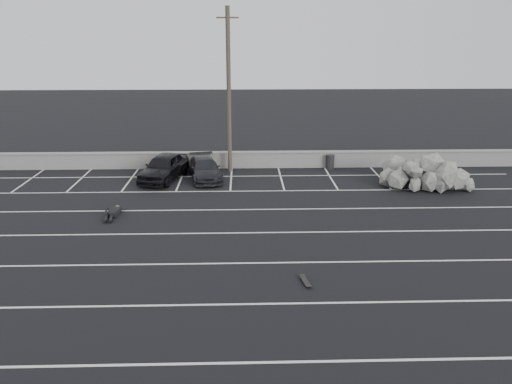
{
  "coord_description": "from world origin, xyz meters",
  "views": [
    {
      "loc": [
        1.68,
        -17.23,
        8.4
      ],
      "look_at": [
        2.33,
        5.73,
        1.0
      ],
      "focal_mm": 35.0,
      "sensor_mm": 36.0,
      "label": 1
    }
  ],
  "objects_px": {
    "car_right": "(205,169)",
    "utility_pole": "(229,91)",
    "riprap_pile": "(425,178)",
    "skateboard": "(305,281)",
    "car_left": "(164,167)",
    "trash_bin": "(330,162)",
    "person": "(114,209)"
  },
  "relations": [
    {
      "from": "riprap_pile",
      "to": "person",
      "type": "xyz_separation_m",
      "value": [
        -16.49,
        -3.97,
        -0.27
      ]
    },
    {
      "from": "utility_pole",
      "to": "trash_bin",
      "type": "xyz_separation_m",
      "value": [
        6.4,
        0.4,
        -4.52
      ]
    },
    {
      "from": "car_right",
      "to": "skateboard",
      "type": "height_order",
      "value": "car_right"
    },
    {
      "from": "car_left",
      "to": "skateboard",
      "type": "bearing_deg",
      "value": -47.51
    },
    {
      "from": "trash_bin",
      "to": "riprap_pile",
      "type": "xyz_separation_m",
      "value": [
        4.68,
        -4.06,
        0.07
      ]
    },
    {
      "from": "car_right",
      "to": "skateboard",
      "type": "bearing_deg",
      "value": -82.54
    },
    {
      "from": "car_left",
      "to": "utility_pole",
      "type": "bearing_deg",
      "value": 39.5
    },
    {
      "from": "car_right",
      "to": "utility_pole",
      "type": "height_order",
      "value": "utility_pole"
    },
    {
      "from": "person",
      "to": "skateboard",
      "type": "relative_size",
      "value": 3.23
    },
    {
      "from": "trash_bin",
      "to": "riprap_pile",
      "type": "relative_size",
      "value": 0.17
    },
    {
      "from": "car_right",
      "to": "person",
      "type": "bearing_deg",
      "value": -134.74
    },
    {
      "from": "riprap_pile",
      "to": "skateboard",
      "type": "relative_size",
      "value": 6.76
    },
    {
      "from": "utility_pole",
      "to": "car_right",
      "type": "bearing_deg",
      "value": -130.7
    },
    {
      "from": "car_left",
      "to": "trash_bin",
      "type": "bearing_deg",
      "value": 26.87
    },
    {
      "from": "car_left",
      "to": "skateboard",
      "type": "height_order",
      "value": "car_left"
    },
    {
      "from": "riprap_pile",
      "to": "skateboard",
      "type": "xyz_separation_m",
      "value": [
        -8.13,
        -11.18,
        -0.45
      ]
    },
    {
      "from": "skateboard",
      "to": "car_left",
      "type": "bearing_deg",
      "value": 107.82
    },
    {
      "from": "trash_bin",
      "to": "car_right",
      "type": "bearing_deg",
      "value": -165.1
    },
    {
      "from": "car_right",
      "to": "riprap_pile",
      "type": "distance_m",
      "value": 12.68
    },
    {
      "from": "car_right",
      "to": "trash_bin",
      "type": "height_order",
      "value": "car_right"
    },
    {
      "from": "skateboard",
      "to": "car_right",
      "type": "bearing_deg",
      "value": 98.77
    },
    {
      "from": "car_right",
      "to": "utility_pole",
      "type": "distance_m",
      "value": 4.9
    },
    {
      "from": "trash_bin",
      "to": "car_left",
      "type": "bearing_deg",
      "value": -168.07
    },
    {
      "from": "riprap_pile",
      "to": "skateboard",
      "type": "distance_m",
      "value": 13.83
    },
    {
      "from": "car_left",
      "to": "utility_pole",
      "type": "height_order",
      "value": "utility_pole"
    },
    {
      "from": "car_right",
      "to": "riprap_pile",
      "type": "relative_size",
      "value": 0.8
    },
    {
      "from": "trash_bin",
      "to": "skateboard",
      "type": "height_order",
      "value": "trash_bin"
    },
    {
      "from": "car_right",
      "to": "person",
      "type": "relative_size",
      "value": 1.68
    },
    {
      "from": "person",
      "to": "skateboard",
      "type": "xyz_separation_m",
      "value": [
        8.37,
        -7.21,
        -0.18
      ]
    },
    {
      "from": "car_left",
      "to": "trash_bin",
      "type": "height_order",
      "value": "car_left"
    },
    {
      "from": "car_left",
      "to": "person",
      "type": "distance_m",
      "value": 6.09
    },
    {
      "from": "trash_bin",
      "to": "riprap_pile",
      "type": "distance_m",
      "value": 6.19
    }
  ]
}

